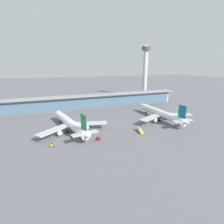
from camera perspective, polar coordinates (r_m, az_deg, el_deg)
ground_plane at (r=142.16m, az=1.65°, el=-4.35°), size 1200.00×1200.00×0.00m
airliner_left_stand at (r=132.18m, az=-13.26°, el=-3.64°), size 51.65×68.05×18.23m
airliner_centre_stand at (r=160.50m, az=15.65°, el=-0.50°), size 52.67×68.29×18.23m
service_truck_near_nose_red at (r=116.52m, az=-4.34°, el=-8.44°), size 3.73×6.83×2.70m
service_truck_under_wing_yellow at (r=129.23m, az=8.95°, el=-5.74°), size 3.73×8.85×2.95m
service_truck_mid_apron_yellow at (r=112.57m, az=-18.80°, el=-10.08°), size 2.43×3.22×2.05m
terminal_building at (r=200.19m, az=-5.74°, el=3.62°), size 202.97×12.80×15.20m
control_tower at (r=266.77m, az=10.72°, el=13.89°), size 12.00×12.00×79.37m
safety_cone_alpha at (r=116.13m, az=-0.59°, el=-8.74°), size 0.62×0.62×0.70m
safety_cone_bravo at (r=115.42m, az=-11.52°, el=-9.22°), size 0.62×0.62×0.70m
safety_cone_charlie at (r=117.21m, az=-3.05°, el=-8.53°), size 0.62×0.62×0.70m
safety_cone_delta at (r=113.40m, az=-2.95°, el=-9.37°), size 0.62×0.62×0.70m
safety_cone_echo at (r=113.23m, az=-2.63°, el=-9.40°), size 0.62×0.62×0.70m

